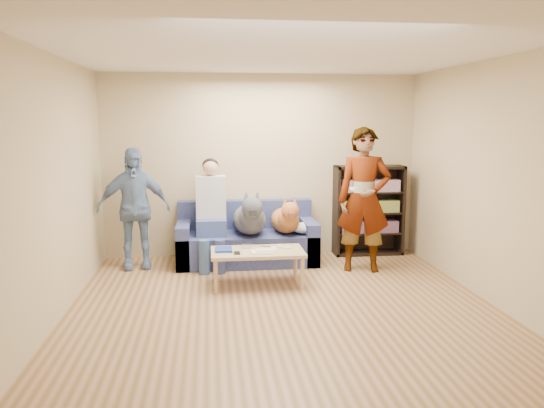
{
  "coord_description": "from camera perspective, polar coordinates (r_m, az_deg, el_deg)",
  "views": [
    {
      "loc": [
        -0.74,
        -5.07,
        1.96
      ],
      "look_at": [
        0.0,
        1.2,
        0.95
      ],
      "focal_mm": 35.0,
      "sensor_mm": 36.0,
      "label": 1
    }
  ],
  "objects": [
    {
      "name": "wall_back",
      "position": [
        7.64,
        -1.15,
        4.13
      ],
      "size": [
        4.5,
        0.0,
        4.5
      ],
      "primitive_type": "plane",
      "rotation": [
        1.57,
        0.0,
        0.0
      ],
      "color": "tan",
      "rests_on": "ground"
    },
    {
      "name": "controller_b",
      "position": [
        6.38,
        1.64,
        -4.75
      ],
      "size": [
        0.09,
        0.06,
        0.03
      ],
      "primitive_type": "cube",
      "color": "silver",
      "rests_on": "coffee_table"
    },
    {
      "name": "person_standing_left",
      "position": [
        7.21,
        -14.64,
        -0.45
      ],
      "size": [
        0.99,
        0.52,
        1.61
      ],
      "primitive_type": "imported",
      "rotation": [
        0.0,
        0.0,
        0.15
      ],
      "color": "#7BA3C6",
      "rests_on": "ground"
    },
    {
      "name": "ceiling",
      "position": [
        5.17,
        1.62,
        16.19
      ],
      "size": [
        5.0,
        5.0,
        0.0
      ],
      "primitive_type": "plane",
      "rotation": [
        3.14,
        0.0,
        0.0
      ],
      "color": "white",
      "rests_on": "ground"
    },
    {
      "name": "notebook_blue",
      "position": [
        6.35,
        -5.23,
        -4.88
      ],
      "size": [
        0.2,
        0.26,
        0.03
      ],
      "primitive_type": "cube",
      "color": "navy",
      "rests_on": "coffee_table"
    },
    {
      "name": "pen_black",
      "position": [
        6.51,
        -0.67,
        -4.57
      ],
      "size": [
        0.13,
        0.08,
        0.01
      ],
      "primitive_type": "cylinder",
      "rotation": [
        0.0,
        1.57,
        -0.52
      ],
      "color": "black",
      "rests_on": "coffee_table"
    },
    {
      "name": "ground",
      "position": [
        5.49,
        1.5,
        -11.84
      ],
      "size": [
        5.0,
        5.0,
        0.0
      ],
      "primitive_type": "plane",
      "color": "brown",
      "rests_on": "ground"
    },
    {
      "name": "headphone_cup_b",
      "position": [
        6.4,
        0.16,
        -4.75
      ],
      "size": [
        0.07,
        0.07,
        0.02
      ],
      "primitive_type": "cylinder",
      "color": "silver",
      "rests_on": "coffee_table"
    },
    {
      "name": "magazine",
      "position": [
        6.25,
        -0.78,
        -4.98
      ],
      "size": [
        0.22,
        0.17,
        0.01
      ],
      "primitive_type": "cube",
      "color": "beige",
      "rests_on": "coffee_table"
    },
    {
      "name": "headphone_cup_a",
      "position": [
        6.32,
        0.25,
        -4.92
      ],
      "size": [
        0.07,
        0.07,
        0.02
      ],
      "primitive_type": "cylinder",
      "color": "white",
      "rests_on": "coffee_table"
    },
    {
      "name": "bookshelf",
      "position": [
        7.86,
        10.32,
        -0.45
      ],
      "size": [
        1.0,
        0.34,
        1.3
      ],
      "color": "black",
      "rests_on": "ground"
    },
    {
      "name": "pen_orange",
      "position": [
        6.17,
        -1.63,
        -5.34
      ],
      "size": [
        0.13,
        0.06,
        0.01
      ],
      "primitive_type": "cylinder",
      "rotation": [
        0.0,
        1.57,
        0.35
      ],
      "color": "#C5801B",
      "rests_on": "coffee_table"
    },
    {
      "name": "coffee_table",
      "position": [
        6.34,
        -1.58,
        -5.42
      ],
      "size": [
        1.1,
        0.6,
        0.42
      ],
      "color": "tan",
      "rests_on": "ground"
    },
    {
      "name": "person_seated",
      "position": [
        7.14,
        -6.56,
        -0.54
      ],
      "size": [
        0.4,
        0.73,
        1.47
      ],
      "color": "#425592",
      "rests_on": "sofa"
    },
    {
      "name": "sofa",
      "position": [
        7.38,
        -2.75,
        -4.08
      ],
      "size": [
        1.9,
        0.85,
        0.82
      ],
      "color": "#515B93",
      "rests_on": "ground"
    },
    {
      "name": "wall_front",
      "position": [
        2.76,
        9.08,
        -4.89
      ],
      "size": [
        4.5,
        0.0,
        4.5
      ],
      "primitive_type": "plane",
      "rotation": [
        -1.57,
        0.0,
        0.0
      ],
      "color": "tan",
      "rests_on": "ground"
    },
    {
      "name": "wall_right",
      "position": [
        5.93,
        23.64,
        1.92
      ],
      "size": [
        0.0,
        5.0,
        5.0
      ],
      "primitive_type": "plane",
      "rotation": [
        1.57,
        0.0,
        -1.57
      ],
      "color": "tan",
      "rests_on": "ground"
    },
    {
      "name": "blanket",
      "position": [
        7.24,
        3.6,
        -2.58
      ],
      "size": [
        0.41,
        0.35,
        0.14
      ],
      "primitive_type": "ellipsoid",
      "color": "#B9B8BD",
      "rests_on": "sofa"
    },
    {
      "name": "dog_gray",
      "position": [
        7.12,
        -2.4,
        -1.49
      ],
      "size": [
        0.44,
        1.27,
        0.64
      ],
      "color": "#4B4E55",
      "rests_on": "sofa"
    },
    {
      "name": "person_standing_right",
      "position": [
        6.94,
        9.86,
        0.45
      ],
      "size": [
        0.76,
        0.58,
        1.87
      ],
      "primitive_type": "imported",
      "rotation": [
        0.0,
        0.0,
        -0.2
      ],
      "color": "gray",
      "rests_on": "ground"
    },
    {
      "name": "camera_silver",
      "position": [
        6.43,
        -2.75,
        -4.56
      ],
      "size": [
        0.11,
        0.06,
        0.05
      ],
      "primitive_type": "cube",
      "color": "#B2B1B6",
      "rests_on": "coffee_table"
    },
    {
      "name": "held_controller",
      "position": [
        6.67,
        8.74,
        1.64
      ],
      "size": [
        0.06,
        0.13,
        0.03
      ],
      "primitive_type": "cube",
      "rotation": [
        0.0,
        0.0,
        0.15
      ],
      "color": "white",
      "rests_on": "person_standing_right"
    },
    {
      "name": "controller_a",
      "position": [
        6.45,
        0.83,
        -4.6
      ],
      "size": [
        0.04,
        0.13,
        0.03
      ],
      "primitive_type": "cube",
      "color": "silver",
      "rests_on": "coffee_table"
    },
    {
      "name": "papers",
      "position": [
        6.23,
        -1.04,
        -5.16
      ],
      "size": [
        0.26,
        0.2,
        0.02
      ],
      "primitive_type": "cube",
      "color": "silver",
      "rests_on": "coffee_table"
    },
    {
      "name": "wall_left",
      "position": [
        5.33,
        -23.11,
        1.24
      ],
      "size": [
        0.0,
        5.0,
        5.0
      ],
      "primitive_type": "plane",
      "rotation": [
        1.57,
        0.0,
        1.57
      ],
      "color": "tan",
      "rests_on": "ground"
    },
    {
      "name": "dog_tan",
      "position": [
        7.21,
        1.52,
        -1.62
      ],
      "size": [
        0.38,
        1.15,
        0.55
      ],
      "color": "#AA5E34",
      "rests_on": "sofa"
    },
    {
      "name": "wallet",
      "position": [
        6.19,
        -3.79,
        -5.27
      ],
      "size": [
        0.07,
        0.12,
        0.02
      ],
      "primitive_type": "cube",
      "color": "black",
      "rests_on": "coffee_table"
    }
  ]
}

